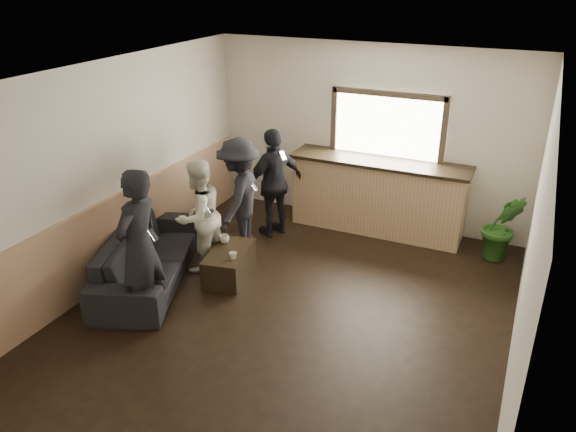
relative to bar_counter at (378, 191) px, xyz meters
The scene contains 12 objects.
ground 2.79m from the bar_counter, 96.35° to the right, with size 5.00×6.00×0.01m, color black.
room_shell 3.00m from the bar_counter, 111.04° to the right, with size 5.01×6.01×2.80m.
bar_counter is the anchor object (origin of this frame).
sofa 3.58m from the bar_counter, 129.92° to the right, with size 2.30×0.90×0.67m, color black.
coffee_table 2.65m from the bar_counter, 121.37° to the right, with size 0.48×0.87×0.39m, color black.
cup_a 2.57m from the bar_counter, 126.75° to the right, with size 0.13×0.13×0.11m, color silver.
cup_b 2.69m from the bar_counter, 116.51° to the right, with size 0.10×0.10×0.09m, color silver.
potted_plant 1.87m from the bar_counter, ahead, with size 0.55×0.44×1.00m, color #2D6623.
person_a 3.90m from the bar_counter, 117.37° to the right, with size 0.49×0.68×1.85m.
person_b 2.85m from the bar_counter, 130.30° to the right, with size 0.73×0.86×1.55m.
person_c 2.19m from the bar_counter, 136.67° to the right, with size 0.78×1.17×1.69m.
person_d 1.61m from the bar_counter, 150.39° to the right, with size 0.82×1.05×1.67m.
Camera 1 is at (2.36, -5.15, 3.84)m, focal length 35.00 mm.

